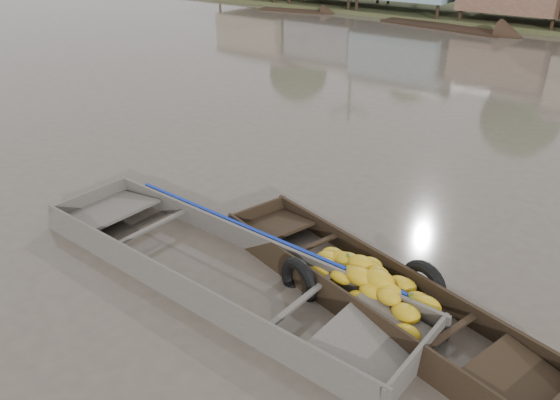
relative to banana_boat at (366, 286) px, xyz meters
The scene contains 3 objects.
ground 2.25m from the banana_boat, 166.63° to the right, with size 120.00×120.00×0.00m, color #4B4239.
banana_boat is the anchor object (origin of this frame).
viewer_boat 2.59m from the banana_boat, 157.11° to the right, with size 7.88×2.30×0.63m.
Camera 1 is at (5.48, -6.29, 5.66)m, focal length 35.00 mm.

